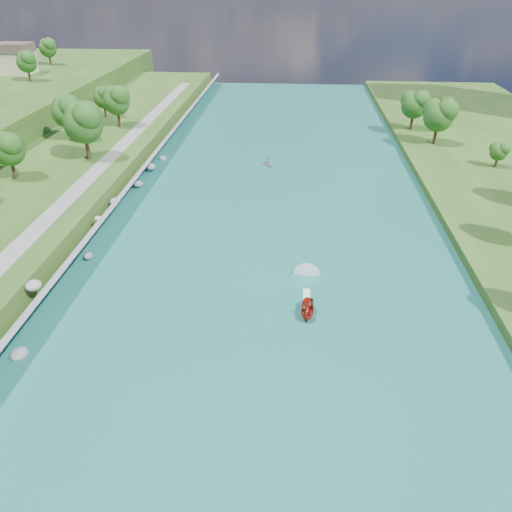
{
  "coord_description": "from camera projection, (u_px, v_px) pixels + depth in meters",
  "views": [
    {
      "loc": [
        3.57,
        -45.65,
        35.53
      ],
      "look_at": [
        -0.98,
        11.59,
        2.5
      ],
      "focal_mm": 35.0,
      "sensor_mm": 36.0,
      "label": 1
    }
  ],
  "objects": [
    {
      "name": "riverside_path",
      "position": [
        52.0,
        214.0,
        75.15
      ],
      "size": [
        3.0,
        200.0,
        0.1
      ],
      "primitive_type": "cube",
      "color": "gray",
      "rests_on": "berm_west"
    },
    {
      "name": "riprap_bank",
      "position": [
        95.0,
        229.0,
        74.74
      ],
      "size": [
        3.86,
        236.0,
        4.26
      ],
      "color": "slate",
      "rests_on": "ground"
    },
    {
      "name": "river_water",
      "position": [
        267.0,
        243.0,
        74.66
      ],
      "size": [
        55.0,
        240.0,
        0.1
      ],
      "primitive_type": "cube",
      "color": "#1A6665",
      "rests_on": "ground"
    },
    {
      "name": "ground",
      "position": [
        256.0,
        325.0,
        57.4
      ],
      "size": [
        260.0,
        260.0,
        0.0
      ],
      "primitive_type": "plane",
      "color": "#2D5119",
      "rests_on": "ground"
    },
    {
      "name": "trees_east",
      "position": [
        495.0,
        168.0,
        83.8
      ],
      "size": [
        20.0,
        139.54,
        11.99
      ],
      "color": "#124715",
      "rests_on": "berm_east"
    },
    {
      "name": "motorboat",
      "position": [
        307.0,
        302.0,
        60.17
      ],
      "size": [
        3.6,
        18.76,
        2.04
      ],
      "rotation": [
        0.0,
        0.0,
        3.1
      ],
      "color": "#A91A0D",
      "rests_on": "river_water"
    },
    {
      "name": "raft",
      "position": [
        268.0,
        163.0,
        103.88
      ],
      "size": [
        3.45,
        3.77,
        1.62
      ],
      "rotation": [
        0.0,
        0.0,
        0.53
      ],
      "color": "#9A9BA2",
      "rests_on": "river_water"
    }
  ]
}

